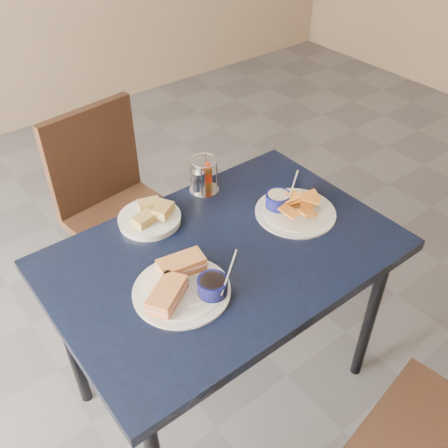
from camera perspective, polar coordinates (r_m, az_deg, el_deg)
ground at (r=2.35m, az=1.83°, el=-11.94°), size 6.00×6.00×0.00m
dining_table at (r=1.66m, az=0.04°, el=-4.94°), size 1.11×0.74×0.75m
chair_far at (r=2.27m, az=-12.48°, el=3.12°), size 0.48×0.46×0.92m
sandwich_plate at (r=1.47m, az=-4.58°, el=-6.90°), size 0.31×0.29×0.12m
plantain_plate at (r=1.77m, az=7.57°, el=1.91°), size 0.28×0.28×0.12m
bread_basket at (r=1.73m, az=-8.40°, el=0.78°), size 0.21×0.21×0.07m
condiment_caddy at (r=1.84m, az=-2.45°, el=5.26°), size 0.11×0.11×0.14m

